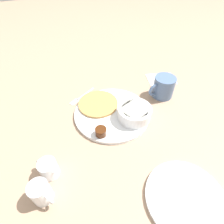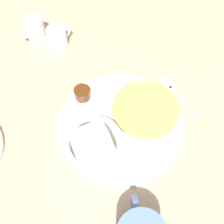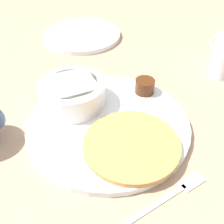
# 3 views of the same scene
# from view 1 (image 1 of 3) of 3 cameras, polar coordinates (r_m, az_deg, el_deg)

# --- Properties ---
(ground_plane) EXTENTS (4.00, 4.00, 0.00)m
(ground_plane) POSITION_cam_1_polar(r_m,az_deg,el_deg) (0.68, 0.01, -0.64)
(ground_plane) COLOR #9E7F66
(plate) EXTENTS (0.29, 0.29, 0.01)m
(plate) POSITION_cam_1_polar(r_m,az_deg,el_deg) (0.67, 0.01, -0.29)
(plate) COLOR white
(plate) RESTS_ON ground_plane
(pancake_stack) EXTENTS (0.16, 0.16, 0.01)m
(pancake_stack) POSITION_cam_1_polar(r_m,az_deg,el_deg) (0.70, -4.55, 2.76)
(pancake_stack) COLOR #B78447
(pancake_stack) RESTS_ON plate
(bowl) EXTENTS (0.12, 0.12, 0.05)m
(bowl) POSITION_cam_1_polar(r_m,az_deg,el_deg) (0.64, 7.33, -0.11)
(bowl) COLOR white
(bowl) RESTS_ON plate
(syrup_cup) EXTENTS (0.04, 0.04, 0.03)m
(syrup_cup) POSITION_cam_1_polar(r_m,az_deg,el_deg) (0.59, -3.66, -6.44)
(syrup_cup) COLOR #47230F
(syrup_cup) RESTS_ON plate
(butter_ramekin) EXTENTS (0.05, 0.05, 0.05)m
(butter_ramekin) POSITION_cam_1_polar(r_m,az_deg,el_deg) (0.63, 8.75, -2.07)
(butter_ramekin) COLOR white
(butter_ramekin) RESTS_ON plate
(coffee_mug) EXTENTS (0.12, 0.09, 0.09)m
(coffee_mug) POSITION_cam_1_polar(r_m,az_deg,el_deg) (0.76, 16.35, 7.83)
(coffee_mug) COLOR slate
(coffee_mug) RESTS_ON ground_plane
(creamer_pitcher_near) EXTENTS (0.06, 0.06, 0.06)m
(creamer_pitcher_near) POSITION_cam_1_polar(r_m,az_deg,el_deg) (0.54, -20.01, -16.94)
(creamer_pitcher_near) COLOR white
(creamer_pitcher_near) RESTS_ON ground_plane
(creamer_pitcher_far) EXTENTS (0.05, 0.07, 0.07)m
(creamer_pitcher_far) POSITION_cam_1_polar(r_m,az_deg,el_deg) (0.51, -22.19, -23.14)
(creamer_pitcher_far) COLOR white
(creamer_pitcher_far) RESTS_ON ground_plane
(fork) EXTENTS (0.12, 0.09, 0.00)m
(fork) POSITION_cam_1_polar(r_m,az_deg,el_deg) (0.76, -10.41, 4.61)
(fork) COLOR silver
(fork) RESTS_ON ground_plane
(napkin) EXTENTS (0.15, 0.12, 0.00)m
(napkin) POSITION_cam_1_polar(r_m,az_deg,el_deg) (0.89, 15.75, 10.37)
(napkin) COLOR white
(napkin) RESTS_ON ground_plane
(far_plate) EXTENTS (0.21, 0.21, 0.01)m
(far_plate) POSITION_cam_1_polar(r_m,az_deg,el_deg) (0.54, 22.89, -24.55)
(far_plate) COLOR white
(far_plate) RESTS_ON ground_plane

